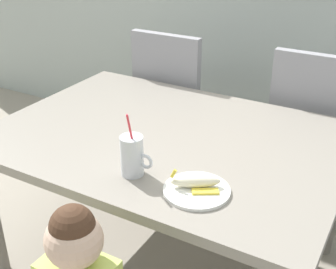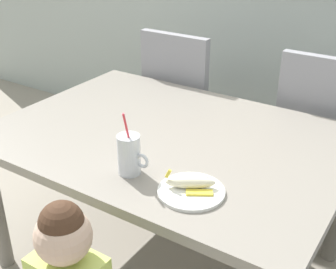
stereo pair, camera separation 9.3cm
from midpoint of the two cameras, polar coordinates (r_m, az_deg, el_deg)
ground_plane at (r=2.31m, az=1.34°, el=-15.74°), size 24.00×24.00×0.00m
dining_table at (r=1.94m, az=1.53°, el=-2.05°), size 1.48×1.07×0.70m
dining_chair_left at (r=2.69m, az=3.07°, el=4.55°), size 0.44×0.44×0.96m
dining_chair_right at (r=2.45m, az=20.07°, el=0.56°), size 0.44×0.45×0.96m
milk_cup at (r=1.60m, az=-3.30°, el=-2.87°), size 0.13×0.08×0.25m
snack_plate at (r=1.52m, az=4.76°, el=-7.28°), size 0.23×0.23×0.01m
peeled_banana at (r=1.52m, az=4.74°, el=-6.20°), size 0.17×0.14×0.07m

